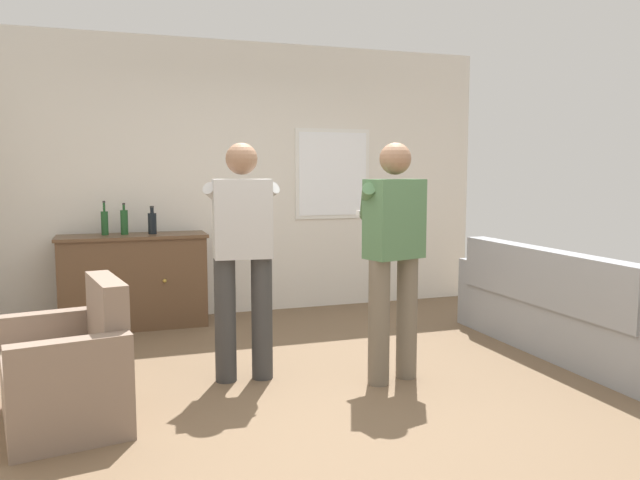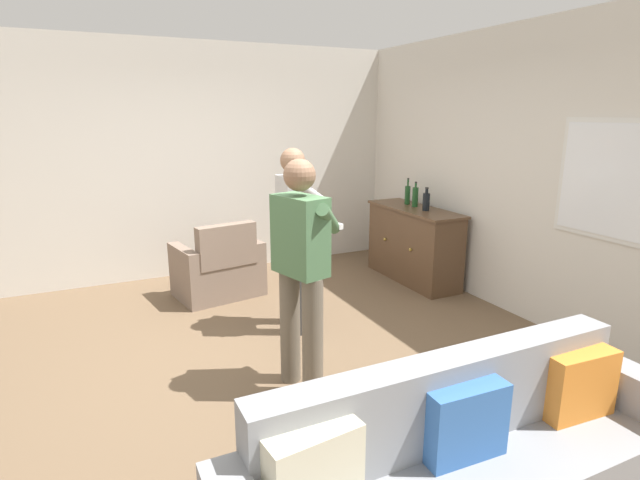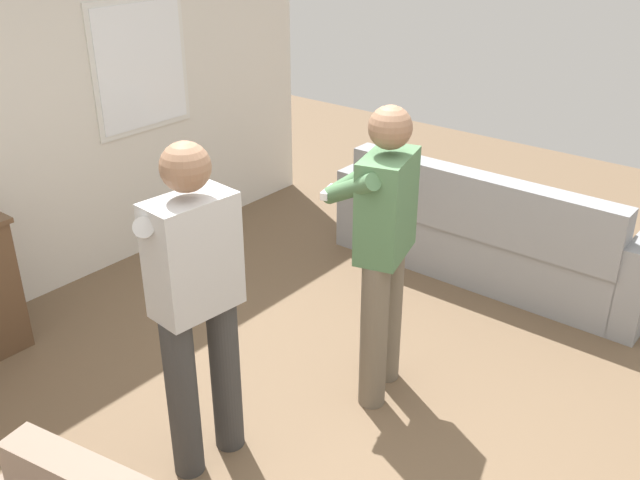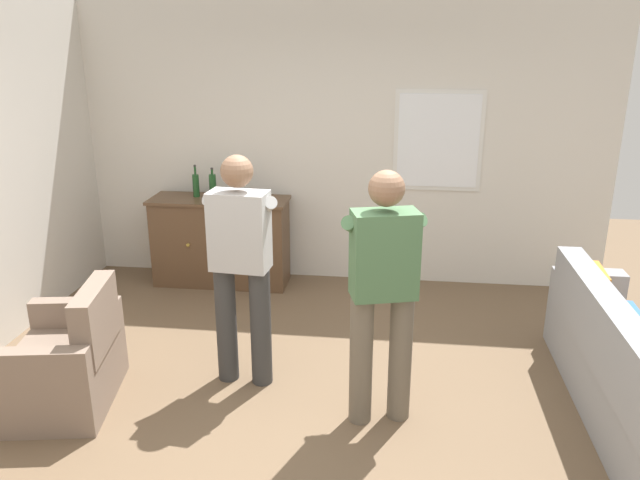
% 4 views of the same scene
% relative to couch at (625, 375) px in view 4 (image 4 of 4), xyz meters
% --- Properties ---
extents(ground, '(10.40, 10.40, 0.00)m').
position_rel_couch_xyz_m(ground, '(-2.05, -0.27, -0.34)').
color(ground, brown).
extents(wall_back_with_window, '(5.20, 0.15, 2.80)m').
position_rel_couch_xyz_m(wall_back_with_window, '(-2.02, 2.39, 1.06)').
color(wall_back_with_window, silver).
rests_on(wall_back_with_window, ground).
extents(couch, '(0.57, 2.37, 0.87)m').
position_rel_couch_xyz_m(couch, '(0.00, 0.00, 0.00)').
color(couch, gray).
rests_on(couch, ground).
extents(armchair, '(0.78, 0.98, 0.85)m').
position_rel_couch_xyz_m(armchair, '(-3.70, -0.22, -0.05)').
color(armchair, '#7F6B5B').
rests_on(armchair, ground).
extents(sideboard_cabinet, '(1.37, 0.49, 0.89)m').
position_rel_couch_xyz_m(sideboard_cabinet, '(-3.24, 2.03, 0.10)').
color(sideboard_cabinet, brown).
rests_on(sideboard_cabinet, ground).
extents(bottle_wine_green, '(0.08, 0.08, 0.27)m').
position_rel_couch_xyz_m(bottle_wine_green, '(-3.06, 2.04, 0.65)').
color(bottle_wine_green, black).
rests_on(bottle_wine_green, sideboard_cabinet).
extents(bottle_liquor_amber, '(0.07, 0.07, 0.30)m').
position_rel_couch_xyz_m(bottle_liquor_amber, '(-3.31, 2.07, 0.67)').
color(bottle_liquor_amber, '#1E4C23').
rests_on(bottle_liquor_amber, sideboard_cabinet).
extents(bottle_spirits_clear, '(0.07, 0.07, 0.32)m').
position_rel_couch_xyz_m(bottle_spirits_clear, '(-3.48, 2.08, 0.66)').
color(bottle_spirits_clear, '#1E4C23').
rests_on(bottle_spirits_clear, sideboard_cabinet).
extents(person_standing_left, '(0.56, 0.49, 1.68)m').
position_rel_couch_xyz_m(person_standing_left, '(-2.56, 0.21, 0.60)').
color(person_standing_left, '#383838').
rests_on(person_standing_left, ground).
extents(person_standing_right, '(0.54, 0.52, 1.68)m').
position_rel_couch_xyz_m(person_standing_right, '(-1.57, -0.15, 0.60)').
color(person_standing_right, '#6B6051').
rests_on(person_standing_right, ground).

